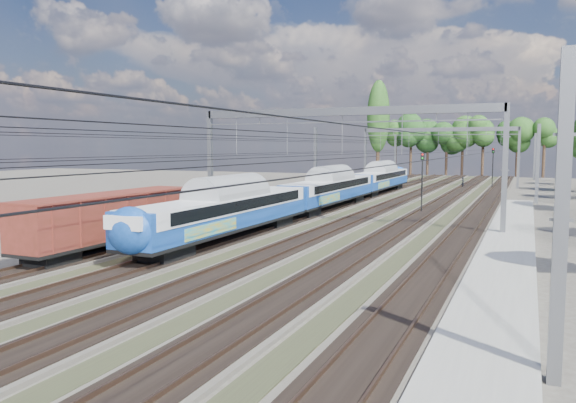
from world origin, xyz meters
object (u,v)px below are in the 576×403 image
at_px(signal_far, 493,163).
at_px(emu_train, 329,185).
at_px(signal_near, 422,175).
at_px(freight_boxcar, 111,218).
at_px(worker, 463,183).

bearing_deg(signal_far, emu_train, -101.27).
xyz_separation_m(emu_train, signal_near, (8.59, 0.86, 1.05)).
relative_size(freight_boxcar, signal_near, 2.30).
bearing_deg(signal_near, worker, 71.82).
relative_size(freight_boxcar, worker, 7.55).
height_order(emu_train, worker, emu_train).
xyz_separation_m(emu_train, freight_boxcar, (-4.50, -25.35, -0.45)).
bearing_deg(worker, signal_near, 176.29).
xyz_separation_m(worker, signal_near, (-0.10, -33.35, 2.65)).
height_order(emu_train, signal_near, signal_near).
distance_m(freight_boxcar, worker, 61.01).
relative_size(worker, signal_far, 0.29).
bearing_deg(emu_train, signal_near, 5.72).
xyz_separation_m(worker, signal_far, (3.97, 0.65, 2.88)).
height_order(emu_train, signal_far, signal_far).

